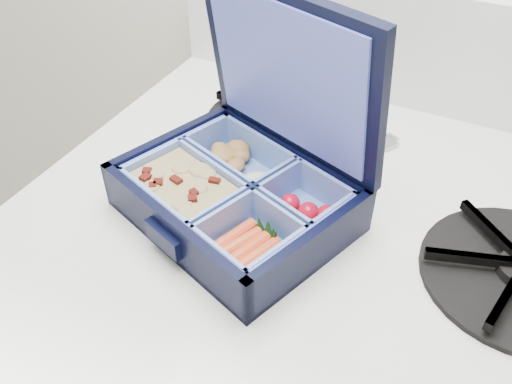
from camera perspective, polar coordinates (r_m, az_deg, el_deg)
The scene contains 3 objects.
bento_box at distance 0.53m, azimuth -2.22°, elevation -0.57°, with size 0.21×0.16×0.05m, color black, non-canonical shape.
burner_grate_rear at distance 0.67m, azimuth 1.72°, elevation 7.94°, with size 0.16×0.16×0.02m, color black.
fork at distance 0.61m, azimuth 8.28°, elevation 2.79°, with size 0.02×0.16×0.01m, color #A7A7A7, non-canonical shape.
Camera 1 is at (0.32, 1.29, 1.33)m, focal length 38.00 mm.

